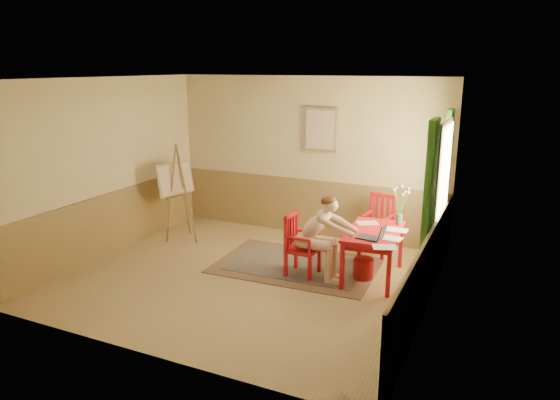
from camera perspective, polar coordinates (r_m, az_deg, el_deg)
The scene contains 14 objects.
room at distance 7.03m, azimuth -3.73°, elevation 1.93°, with size 5.04×4.54×2.84m.
wainscot at distance 7.95m, azimuth -0.89°, elevation -3.23°, with size 5.00×4.50×1.00m.
window at distance 7.35m, azimuth 17.41°, elevation 1.41°, with size 0.12×2.01×2.20m.
wall_portrait at distance 8.83m, azimuth 4.54°, elevation 7.86°, with size 0.60×0.05×0.76m.
rug at distance 7.85m, azimuth 1.83°, elevation -7.30°, with size 2.46×1.69×0.02m.
table at distance 7.32m, azimuth 10.48°, elevation -4.04°, with size 0.80×1.24×0.72m.
chair_left at distance 7.37m, azimuth 2.24°, elevation -5.05°, with size 0.43×0.42×0.92m.
chair_back at distance 8.36m, azimuth 10.93°, elevation -2.74°, with size 0.48×0.50×0.96m.
figure at distance 7.18m, azimuth 4.42°, elevation -3.73°, with size 0.92×0.40×1.24m.
laptop at distance 6.91m, azimuth 10.42°, elevation -3.98°, with size 0.40×0.27×0.23m.
papers at distance 7.15m, azimuth 11.64°, elevation -3.75°, with size 0.84×1.24×0.00m.
vase at distance 7.57m, azimuth 13.34°, elevation -0.75°, with size 0.25×0.29×0.58m.
wastebasket at distance 7.44m, azimuth 9.33°, elevation -7.59°, with size 0.29×0.29×0.31m, color red.
easel at distance 8.97m, azimuth -11.50°, elevation 1.90°, with size 0.63×0.76×1.69m.
Camera 1 is at (3.28, -6.02, 2.97)m, focal length 32.66 mm.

